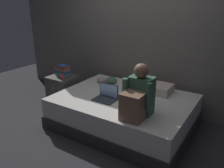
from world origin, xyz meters
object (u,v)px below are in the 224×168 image
nightstand (63,91)px  pillow (154,88)px  laptop (106,96)px  book_stack (63,71)px  clothes_pile (108,80)px  mug (62,77)px  person_sitting (138,97)px  bed (124,111)px

nightstand → pillow: 1.66m
laptop → book_stack: size_ratio=1.39×
nightstand → clothes_pile: 0.86m
book_stack → mug: 0.17m
book_stack → person_sitting: bearing=-14.8°
nightstand → person_sitting: bearing=-14.4°
bed → person_sitting: (0.43, -0.41, 0.49)m
bed → laptop: (-0.17, -0.22, 0.30)m
book_stack → clothes_pile: book_stack is taller
pillow → mug: bearing=-159.6°
laptop → mug: laptop is taller
book_stack → pillow: bearing=15.0°
pillow → book_stack: bearing=-165.0°
person_sitting → nightstand: bearing=165.6°
bed → nightstand: size_ratio=3.53×
person_sitting → laptop: person_sitting is taller
bed → clothes_pile: (-0.55, 0.39, 0.29)m
nightstand → book_stack: (0.03, 0.00, 0.39)m
book_stack → nightstand: bearing=-173.5°
clothes_pile → pillow: bearing=4.0°
nightstand → laptop: bearing=-12.5°
person_sitting → pillow: size_ratio=1.17×
nightstand → pillow: bearing=14.8°
person_sitting → laptop: size_ratio=2.05×
pillow → mug: mug is taller
person_sitting → mug: size_ratio=7.28×
nightstand → person_sitting: (1.73, -0.44, 0.44)m
mug → clothes_pile: mug is taller
clothes_pile → person_sitting: bearing=-39.3°
nightstand → clothes_pile: clothes_pile is taller
bed → pillow: pillow is taller
person_sitting → pillow: bearing=99.8°
mug → clothes_pile: bearing=38.0°
nightstand → clothes_pile: size_ratio=1.69×
pillow → nightstand: bearing=-165.2°
mug → clothes_pile: (0.62, 0.48, -0.09)m
laptop → clothes_pile: size_ratio=0.95×
person_sitting → clothes_pile: size_ratio=1.95×
pillow → person_sitting: bearing=-80.2°
bed → book_stack: book_stack is taller
bed → nightstand: (-1.30, 0.03, 0.05)m
bed → pillow: (0.28, 0.45, 0.31)m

